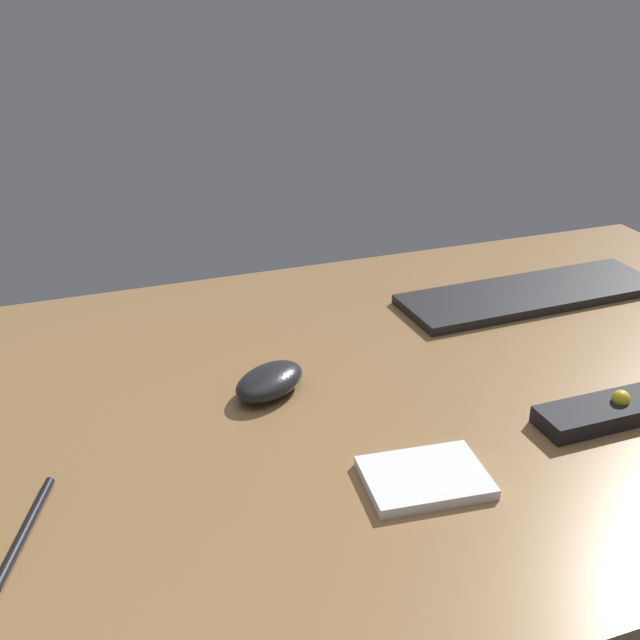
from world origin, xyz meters
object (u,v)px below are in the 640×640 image
Objects in this scene: media_remote at (604,412)px; pen at (25,530)px; computer_mouse at (270,381)px; keyboard at (531,294)px; notepad at (425,478)px.

media_remote is 63.50cm from pen.
computer_mouse is at bearing 150.57° from media_remote.
computer_mouse is 0.64× the size of media_remote.
keyboard reaches higher than notepad.
computer_mouse reaches higher than notepad.
computer_mouse is 39.63cm from media_remote.
media_remote is at bearing 7.57° from notepad.
notepad is (-36.98, -36.06, -0.14)cm from keyboard.
media_remote is 25.01cm from notepad.
notepad is at bearing -78.71° from pen.
computer_mouse is (-46.84, -13.54, 0.89)cm from keyboard.
keyboard is 4.09× the size of computer_mouse.
notepad is (-24.78, -3.29, -0.56)cm from media_remote.
keyboard is at bearing -48.45° from pen.
keyboard is 2.86× the size of pen.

